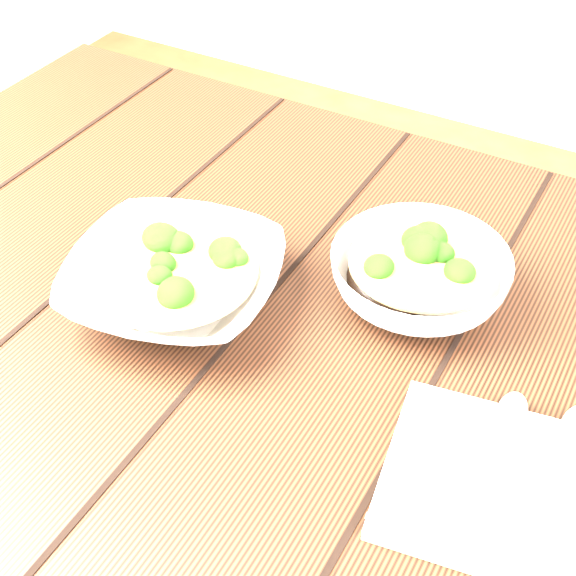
{
  "coord_description": "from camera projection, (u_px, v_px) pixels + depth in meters",
  "views": [
    {
      "loc": [
        0.31,
        -0.53,
        1.33
      ],
      "look_at": [
        0.02,
        -0.01,
        0.8
      ],
      "focal_mm": 50.0,
      "sensor_mm": 36.0,
      "label": 1
    }
  ],
  "objects": [
    {
      "name": "table",
      "position": [
        279.0,
        385.0,
        0.92
      ],
      "size": [
        1.2,
        0.8,
        0.75
      ],
      "color": "#351C0F",
      "rests_on": "ground"
    },
    {
      "name": "trivet",
      "position": [
        393.0,
        281.0,
        0.86
      ],
      "size": [
        0.13,
        0.13,
        0.03
      ],
      "primitive_type": "torus",
      "rotation": [
        0.0,
        0.0,
        -0.29
      ],
      "color": "black",
      "rests_on": "table"
    },
    {
      "name": "soup_bowl_front",
      "position": [
        174.0,
        280.0,
        0.83
      ],
      "size": [
        0.27,
        0.27,
        0.06
      ],
      "color": "silver",
      "rests_on": "table"
    },
    {
      "name": "soup_bowl_back",
      "position": [
        419.0,
        275.0,
        0.84
      ],
      "size": [
        0.21,
        0.21,
        0.07
      ],
      "color": "silver",
      "rests_on": "table"
    },
    {
      "name": "spoon_left",
      "position": [
        504.0,
        439.0,
        0.7
      ],
      "size": [
        0.03,
        0.17,
        0.01
      ],
      "color": "#9F998C",
      "rests_on": "napkin"
    },
    {
      "name": "spoon_right",
      "position": [
        564.0,
        449.0,
        0.69
      ],
      "size": [
        0.03,
        0.17,
        0.01
      ],
      "color": "#9F998C",
      "rests_on": "napkin"
    },
    {
      "name": "napkin",
      "position": [
        508.0,
        488.0,
        0.67
      ],
      "size": [
        0.23,
        0.2,
        0.01
      ],
      "primitive_type": "cube",
      "rotation": [
        0.0,
        0.0,
        0.16
      ],
      "color": "beige",
      "rests_on": "table"
    }
  ]
}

